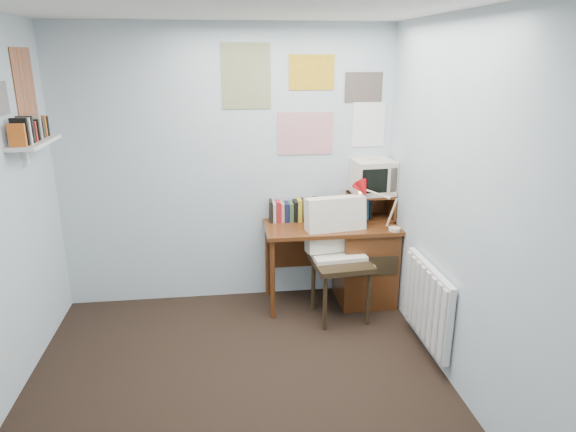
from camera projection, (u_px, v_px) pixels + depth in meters
name	position (u px, v px, depth m)	size (l,w,h in m)	color
ground	(240.00, 413.00, 3.34)	(3.50, 3.50, 0.00)	black
back_wall	(228.00, 168.00, 4.62)	(3.00, 0.02, 2.50)	silver
right_wall	(479.00, 222.00, 3.15)	(0.02, 3.50, 2.50)	silver
desk	(359.00, 260.00, 4.76)	(1.20, 0.55, 0.76)	brown
desk_chair	(341.00, 263.00, 4.41)	(0.52, 0.50, 1.02)	black
desk_lamp	(396.00, 210.00, 4.42)	(0.27, 0.23, 0.38)	red
tv_riser	(370.00, 207.00, 4.73)	(0.40, 0.30, 0.25)	brown
crt_tv	(373.00, 175.00, 4.67)	(0.36, 0.33, 0.34)	beige
book_row	(302.00, 209.00, 4.73)	(0.60, 0.14, 0.22)	brown
radiator	(427.00, 303.00, 3.91)	(0.09, 0.80, 0.60)	white
wall_shelf	(34.00, 142.00, 3.72)	(0.20, 0.62, 0.24)	white
posters_back	(306.00, 99.00, 4.52)	(1.20, 0.01, 0.90)	white
posters_left	(12.00, 89.00, 3.59)	(0.01, 0.70, 0.60)	white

